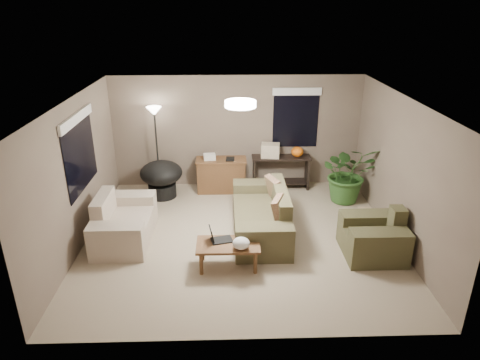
{
  "coord_description": "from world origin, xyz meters",
  "views": [
    {
      "loc": [
        -0.21,
        -6.7,
        3.94
      ],
      "look_at": [
        0.0,
        0.2,
        1.05
      ],
      "focal_mm": 32.0,
      "sensor_mm": 36.0,
      "label": 1
    }
  ],
  "objects_px": {
    "console_table": "(281,170)",
    "papasan_chair": "(161,177)",
    "floor_lamp": "(155,121)",
    "cat_scratching_post": "(364,224)",
    "loveseat": "(123,224)",
    "main_sofa": "(263,217)",
    "armchair": "(374,238)",
    "coffee_table": "(228,247)",
    "desk": "(221,175)",
    "houseplant": "(348,179)"
  },
  "relations": [
    {
      "from": "console_table",
      "to": "papasan_chair",
      "type": "xyz_separation_m",
      "value": [
        -2.62,
        -0.39,
        0.03
      ]
    },
    {
      "from": "floor_lamp",
      "to": "cat_scratching_post",
      "type": "relative_size",
      "value": 3.82
    },
    {
      "from": "loveseat",
      "to": "floor_lamp",
      "type": "bearing_deg",
      "value": 80.72
    },
    {
      "from": "main_sofa",
      "to": "papasan_chair",
      "type": "xyz_separation_m",
      "value": [
        -2.05,
        1.59,
        0.17
      ]
    },
    {
      "from": "armchair",
      "to": "cat_scratching_post",
      "type": "bearing_deg",
      "value": 86.7
    },
    {
      "from": "coffee_table",
      "to": "desk",
      "type": "bearing_deg",
      "value": 92.59
    },
    {
      "from": "papasan_chair",
      "to": "desk",
      "type": "bearing_deg",
      "value": 11.57
    },
    {
      "from": "main_sofa",
      "to": "houseplant",
      "type": "bearing_deg",
      "value": 33.67
    },
    {
      "from": "coffee_table",
      "to": "houseplant",
      "type": "distance_m",
      "value": 3.48
    },
    {
      "from": "main_sofa",
      "to": "coffee_table",
      "type": "height_order",
      "value": "main_sofa"
    },
    {
      "from": "coffee_table",
      "to": "houseplant",
      "type": "bearing_deg",
      "value": 43.45
    },
    {
      "from": "papasan_chair",
      "to": "loveseat",
      "type": "bearing_deg",
      "value": -104.02
    },
    {
      "from": "main_sofa",
      "to": "loveseat",
      "type": "distance_m",
      "value": 2.51
    },
    {
      "from": "desk",
      "to": "main_sofa",
      "type": "bearing_deg",
      "value": -67.41
    },
    {
      "from": "main_sofa",
      "to": "loveseat",
      "type": "bearing_deg",
      "value": -175.54
    },
    {
      "from": "main_sofa",
      "to": "loveseat",
      "type": "height_order",
      "value": "same"
    },
    {
      "from": "floor_lamp",
      "to": "main_sofa",
      "type": "bearing_deg",
      "value": -41.43
    },
    {
      "from": "houseplant",
      "to": "cat_scratching_post",
      "type": "distance_m",
      "value": 1.46
    },
    {
      "from": "floor_lamp",
      "to": "cat_scratching_post",
      "type": "xyz_separation_m",
      "value": [
        3.98,
        -2.08,
        -1.38
      ]
    },
    {
      "from": "papasan_chair",
      "to": "main_sofa",
      "type": "bearing_deg",
      "value": -37.77
    },
    {
      "from": "houseplant",
      "to": "papasan_chair",
      "type": "bearing_deg",
      "value": 175.15
    },
    {
      "from": "houseplant",
      "to": "console_table",
      "type": "bearing_deg",
      "value": 151.19
    },
    {
      "from": "desk",
      "to": "cat_scratching_post",
      "type": "relative_size",
      "value": 2.2
    },
    {
      "from": "coffee_table",
      "to": "cat_scratching_post",
      "type": "distance_m",
      "value": 2.65
    },
    {
      "from": "main_sofa",
      "to": "papasan_chair",
      "type": "relative_size",
      "value": 2.35
    },
    {
      "from": "loveseat",
      "to": "armchair",
      "type": "xyz_separation_m",
      "value": [
        4.29,
        -0.63,
        0.0
      ]
    },
    {
      "from": "loveseat",
      "to": "console_table",
      "type": "height_order",
      "value": "loveseat"
    },
    {
      "from": "desk",
      "to": "papasan_chair",
      "type": "xyz_separation_m",
      "value": [
        -1.28,
        -0.26,
        0.09
      ]
    },
    {
      "from": "loveseat",
      "to": "papasan_chair",
      "type": "bearing_deg",
      "value": 75.98
    },
    {
      "from": "loveseat",
      "to": "armchair",
      "type": "distance_m",
      "value": 4.34
    },
    {
      "from": "papasan_chair",
      "to": "cat_scratching_post",
      "type": "distance_m",
      "value": 4.27
    },
    {
      "from": "armchair",
      "to": "houseplant",
      "type": "relative_size",
      "value": 0.79
    },
    {
      "from": "armchair",
      "to": "coffee_table",
      "type": "xyz_separation_m",
      "value": [
        -2.43,
        -0.3,
        0.06
      ]
    },
    {
      "from": "desk",
      "to": "console_table",
      "type": "height_order",
      "value": "same"
    },
    {
      "from": "armchair",
      "to": "console_table",
      "type": "height_order",
      "value": "armchair"
    },
    {
      "from": "main_sofa",
      "to": "desk",
      "type": "xyz_separation_m",
      "value": [
        -0.77,
        1.85,
        0.08
      ]
    },
    {
      "from": "loveseat",
      "to": "houseplant",
      "type": "relative_size",
      "value": 1.27
    },
    {
      "from": "console_table",
      "to": "armchair",
      "type": "bearing_deg",
      "value": -66.51
    },
    {
      "from": "loveseat",
      "to": "console_table",
      "type": "distance_m",
      "value": 3.76
    },
    {
      "from": "loveseat",
      "to": "houseplant",
      "type": "bearing_deg",
      "value": 18.31
    },
    {
      "from": "armchair",
      "to": "loveseat",
      "type": "bearing_deg",
      "value": 171.59
    },
    {
      "from": "console_table",
      "to": "cat_scratching_post",
      "type": "height_order",
      "value": "console_table"
    },
    {
      "from": "console_table",
      "to": "cat_scratching_post",
      "type": "distance_m",
      "value": 2.51
    },
    {
      "from": "loveseat",
      "to": "desk",
      "type": "distance_m",
      "value": 2.68
    },
    {
      "from": "floor_lamp",
      "to": "houseplant",
      "type": "xyz_separation_m",
      "value": [
        4.04,
        -0.65,
        -1.11
      ]
    },
    {
      "from": "desk",
      "to": "console_table",
      "type": "relative_size",
      "value": 0.85
    },
    {
      "from": "desk",
      "to": "cat_scratching_post",
      "type": "xyz_separation_m",
      "value": [
        2.6,
        -2.03,
        -0.16
      ]
    },
    {
      "from": "loveseat",
      "to": "cat_scratching_post",
      "type": "xyz_separation_m",
      "value": [
        4.33,
        0.02,
        -0.08
      ]
    },
    {
      "from": "armchair",
      "to": "houseplant",
      "type": "bearing_deg",
      "value": 87.36
    },
    {
      "from": "coffee_table",
      "to": "console_table",
      "type": "height_order",
      "value": "console_table"
    }
  ]
}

